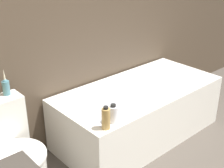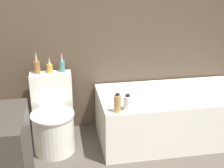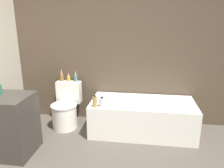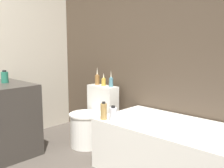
# 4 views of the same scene
# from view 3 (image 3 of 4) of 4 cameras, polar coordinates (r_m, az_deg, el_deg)

# --- Properties ---
(wall_back_tiled) EXTENTS (6.40, 0.06, 2.60)m
(wall_back_tiled) POSITION_cam_3_polar(r_m,az_deg,el_deg) (3.86, -2.32, 9.03)
(wall_back_tiled) COLOR brown
(wall_back_tiled) RESTS_ON ground_plane
(bathtub) EXTENTS (1.66, 0.79, 0.53)m
(bathtub) POSITION_cam_3_polar(r_m,az_deg,el_deg) (3.65, 7.85, -8.43)
(bathtub) COLOR white
(bathtub) RESTS_ON ground
(toilet) EXTENTS (0.43, 0.60, 0.75)m
(toilet) POSITION_cam_3_polar(r_m,az_deg,el_deg) (3.89, -11.96, -6.42)
(toilet) COLOR white
(toilet) RESTS_ON ground
(vanity_counter) EXTENTS (0.79, 0.57, 0.84)m
(vanity_counter) POSITION_cam_3_polar(r_m,az_deg,el_deg) (3.37, -26.41, -9.51)
(vanity_counter) COLOR #38332D
(vanity_counter) RESTS_ON ground
(vase_gold) EXTENTS (0.07, 0.07, 0.24)m
(vase_gold) POSITION_cam_3_polar(r_m,az_deg,el_deg) (3.98, -13.00, 1.88)
(vase_gold) COLOR olive
(vase_gold) RESTS_ON toilet
(vase_silver) EXTENTS (0.06, 0.06, 0.17)m
(vase_silver) POSITION_cam_3_polar(r_m,az_deg,el_deg) (3.94, -11.26, 1.51)
(vase_silver) COLOR gold
(vase_silver) RESTS_ON toilet
(vase_bronze) EXTENTS (0.06, 0.06, 0.21)m
(vase_bronze) POSITION_cam_3_polar(r_m,az_deg,el_deg) (3.90, -9.45, 1.65)
(vase_bronze) COLOR teal
(vase_bronze) RESTS_ON toilet
(shampoo_bottle_tall) EXTENTS (0.07, 0.07, 0.19)m
(shampoo_bottle_tall) POSITION_cam_3_polar(r_m,az_deg,el_deg) (3.28, -4.51, -4.65)
(shampoo_bottle_tall) COLOR tan
(shampoo_bottle_tall) RESTS_ON bathtub
(shampoo_bottle_short) EXTENTS (0.07, 0.07, 0.15)m
(shampoo_bottle_short) POSITION_cam_3_polar(r_m,az_deg,el_deg) (3.30, -2.64, -4.80)
(shampoo_bottle_short) COLOR silver
(shampoo_bottle_short) RESTS_ON bathtub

